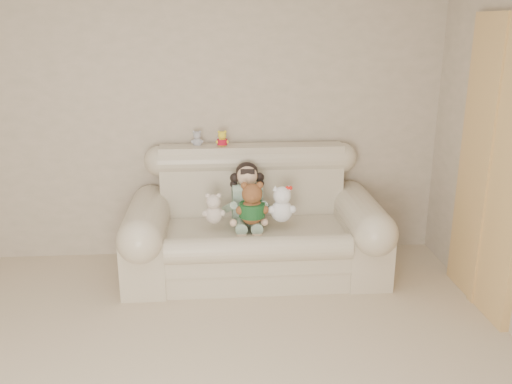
{
  "coord_description": "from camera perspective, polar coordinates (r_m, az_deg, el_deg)",
  "views": [
    {
      "loc": [
        0.27,
        -2.23,
        2.03
      ],
      "look_at": [
        0.59,
        1.9,
        0.75
      ],
      "focal_mm": 38.65,
      "sensor_mm": 36.0,
      "label": 1
    }
  ],
  "objects": [
    {
      "name": "door_panel",
      "position": [
        4.23,
        23.22,
        2.39
      ],
      "size": [
        0.06,
        0.9,
        2.1
      ],
      "primitive_type": "cube",
      "color": "tan",
      "rests_on": "floor"
    },
    {
      "name": "sofa",
      "position": [
        4.5,
        -0.1,
        -2.48
      ],
      "size": [
        2.1,
        0.95,
        1.03
      ],
      "primitive_type": null,
      "color": "beige",
      "rests_on": "floor"
    },
    {
      "name": "yellow_mini_bear",
      "position": [
        4.67,
        -3.52,
        5.65
      ],
      "size": [
        0.11,
        0.09,
        0.17
      ],
      "primitive_type": null,
      "rotation": [
        0.0,
        0.0,
        0.05
      ],
      "color": "yellow",
      "rests_on": "sofa"
    },
    {
      "name": "wall_back",
      "position": [
        4.79,
        -7.67,
        8.29
      ],
      "size": [
        4.5,
        0.0,
        4.5
      ],
      "primitive_type": "plane",
      "rotation": [
        1.57,
        0.0,
        0.0
      ],
      "color": "beige",
      "rests_on": "ground"
    },
    {
      "name": "brown_teddy",
      "position": [
        4.31,
        -0.41,
        -0.75
      ],
      "size": [
        0.32,
        0.29,
        0.4
      ],
      "primitive_type": null,
      "rotation": [
        0.0,
        0.0,
        0.42
      ],
      "color": "brown",
      "rests_on": "sofa"
    },
    {
      "name": "seated_child",
      "position": [
        4.52,
        -0.92,
        -0.14
      ],
      "size": [
        0.34,
        0.4,
        0.53
      ],
      "primitive_type": null,
      "rotation": [
        0.0,
        0.0,
        0.05
      ],
      "color": "#36764D",
      "rests_on": "sofa"
    },
    {
      "name": "grey_mini_plush",
      "position": [
        4.71,
        -6.11,
        5.64
      ],
      "size": [
        0.13,
        0.11,
        0.17
      ],
      "primitive_type": null,
      "rotation": [
        0.0,
        0.0,
        -0.33
      ],
      "color": "#B3B3BA",
      "rests_on": "sofa"
    },
    {
      "name": "cream_teddy",
      "position": [
        4.35,
        -4.42,
        -1.42
      ],
      "size": [
        0.22,
        0.19,
        0.29
      ],
      "primitive_type": null,
      "rotation": [
        0.0,
        0.0,
        -0.26
      ],
      "color": "silver",
      "rests_on": "sofa"
    },
    {
      "name": "white_cat",
      "position": [
        4.37,
        2.69,
        -0.85
      ],
      "size": [
        0.24,
        0.19,
        0.36
      ],
      "primitive_type": null,
      "rotation": [
        0.0,
        0.0,
        0.07
      ],
      "color": "white",
      "rests_on": "sofa"
    }
  ]
}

